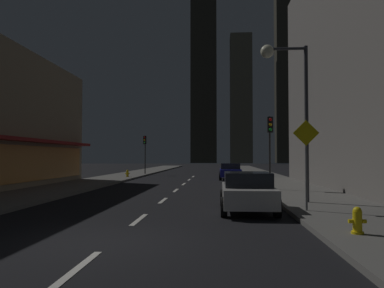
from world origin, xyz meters
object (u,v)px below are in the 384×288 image
Objects in this scene: street_lamp_right at (286,84)px; car_parked_near at (247,191)px; traffic_light_far_left at (145,146)px; pedestrian_crossing_sign at (306,157)px; car_parked_far at (230,171)px; fire_hydrant_far_left at (127,174)px; fire_hydrant_yellow_near at (357,221)px; traffic_light_near_right at (270,136)px.

car_parked_near is at bearing -134.46° from street_lamp_right.
traffic_light_far_left reaches higher than pedestrian_crossing_sign.
fire_hydrant_far_left is at bearing 173.67° from car_parked_far.
fire_hydrant_far_left is at bearing 118.61° from pedestrian_crossing_sign.
traffic_light_far_left reaches higher than fire_hydrant_yellow_near.
car_parked_far is at bearing 99.24° from traffic_light_near_right.
traffic_light_near_right is 6.17m from street_lamp_right.
traffic_light_far_left is at bearing 120.05° from traffic_light_near_right.
car_parked_near is 1.00× the size of car_parked_far.
pedestrian_crossing_sign is (0.22, -2.47, -3.05)m from street_lamp_right.
car_parked_near reaches higher than fire_hydrant_yellow_near.
street_lamp_right reaches higher than traffic_light_near_right.
fire_hydrant_far_left is 17.31m from traffic_light_near_right.
car_parked_near is at bearing -90.00° from car_parked_far.
pedestrian_crossing_sign is (0.10, -8.35, -1.18)m from traffic_light_near_right.
traffic_light_near_right is 0.64× the size of street_lamp_right.
fire_hydrant_yellow_near is at bearing -84.52° from car_parked_far.
street_lamp_right reaches higher than pedestrian_crossing_sign.
car_parked_near and car_parked_far have the same top height.
pedestrian_crossing_sign reaches higher than car_parked_far.
fire_hydrant_yellow_near is at bearing -88.13° from traffic_light_near_right.
fire_hydrant_yellow_near is 7.90m from street_lamp_right.
traffic_light_near_right is 21.96m from traffic_light_far_left.
traffic_light_far_left is at bearing 110.02° from fire_hydrant_yellow_near.
pedestrian_crossing_sign is (11.50, -21.08, 1.56)m from fire_hydrant_far_left.
traffic_light_far_left is (-9.10, 26.71, 2.45)m from car_parked_near.
pedestrian_crossing_sign is (2.00, -0.65, 1.28)m from car_parked_near.
car_parked_near is 28.32m from traffic_light_far_left.
traffic_light_far_left is 1.33× the size of pedestrian_crossing_sign.
fire_hydrant_far_left is 6.86m from traffic_light_far_left.
traffic_light_near_right is at bearing -80.76° from car_parked_far.
fire_hydrant_yellow_near is 33.41m from traffic_light_far_left.
traffic_light_far_left is 27.23m from street_lamp_right.
traffic_light_near_right is 8.43m from pedestrian_crossing_sign.
traffic_light_near_right is at bearing 76.13° from car_parked_near.
fire_hydrant_yellow_near is 0.16× the size of traffic_light_far_left.
traffic_light_near_right reaches higher than car_parked_near.
street_lamp_right is at bearing -58.79° from fire_hydrant_far_left.
pedestrian_crossing_sign is at bearing 94.37° from fire_hydrant_yellow_near.
fire_hydrant_far_left is 0.16× the size of traffic_light_far_left.
pedestrian_crossing_sign is at bearing -61.39° from fire_hydrant_far_left.
fire_hydrant_far_left is at bearing -93.65° from traffic_light_far_left.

